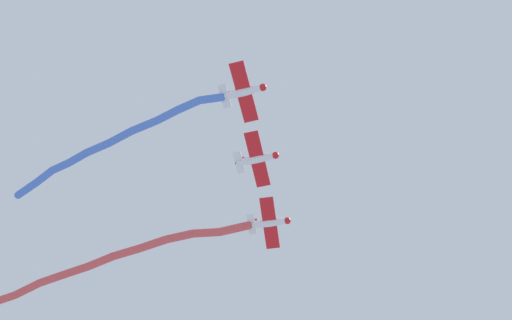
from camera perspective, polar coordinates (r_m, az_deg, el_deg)
airplane_lead at (r=69.17m, az=-1.05°, el=5.72°), size 5.03×6.33×1.63m
smoke_trail_lead at (r=72.50m, az=-11.91°, el=1.42°), size 18.93×17.96×1.44m
airplane_left_wing at (r=72.26m, az=0.09°, el=0.09°), size 4.99×6.37×1.63m
airplane_right_wing at (r=75.50m, az=1.12°, el=-5.27°), size 5.04×6.51×1.63m
smoke_trail_right_wing at (r=80.95m, az=-11.89°, el=-8.22°), size 27.24×21.13×2.73m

